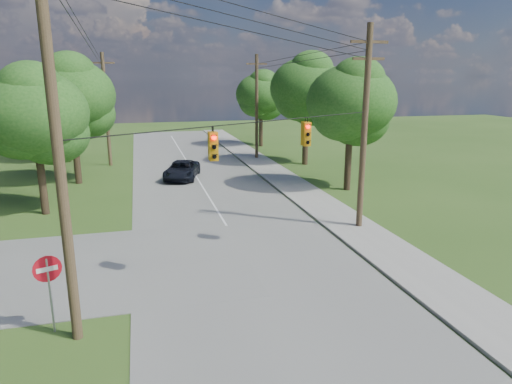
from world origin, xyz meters
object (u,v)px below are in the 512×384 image
object	(u,v)px
pole_sw	(57,140)
pole_ne	(365,126)
pole_north_w	(106,109)
car_main_north	(182,170)
pole_north_e	(257,106)
do_not_enter_sign	(48,278)

from	to	relation	value
pole_sw	pole_ne	size ratio (longest dim) A/B	1.14
pole_north_w	car_main_north	xyz separation A→B (m)	(5.82, -7.44, -4.40)
pole_ne	pole_north_w	size ratio (longest dim) A/B	1.05
pole_north_e	do_not_enter_sign	distance (m)	32.52
pole_sw	do_not_enter_sign	xyz separation A→B (m)	(-0.76, 0.56, -4.35)
pole_ne	pole_north_w	xyz separation A→B (m)	(-13.90, 22.00, -0.34)
pole_north_e	do_not_enter_sign	bearing A→B (deg)	-116.15
pole_ne	pole_north_e	xyz separation A→B (m)	(-0.00, 22.00, -0.34)
pole_north_w	do_not_enter_sign	size ratio (longest dim) A/B	3.84
car_main_north	pole_north_w	bearing A→B (deg)	143.79
car_main_north	do_not_enter_sign	world-z (taller)	do_not_enter_sign
pole_sw	do_not_enter_sign	bearing A→B (deg)	143.93
pole_sw	pole_ne	bearing A→B (deg)	29.38
pole_ne	pole_north_e	distance (m)	22.00
pole_sw	car_main_north	xyz separation A→B (m)	(5.42, 22.16, -5.49)
car_main_north	do_not_enter_sign	bearing A→B (deg)	-90.24
pole_sw	pole_north_w	bearing A→B (deg)	90.77
pole_sw	pole_north_w	world-z (taller)	pole_sw
pole_ne	pole_sw	bearing A→B (deg)	-150.62
pole_sw	pole_ne	world-z (taller)	pole_sw
pole_north_e	car_main_north	xyz separation A→B (m)	(-8.08, -7.44, -4.40)
pole_sw	do_not_enter_sign	size ratio (longest dim) A/B	4.61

